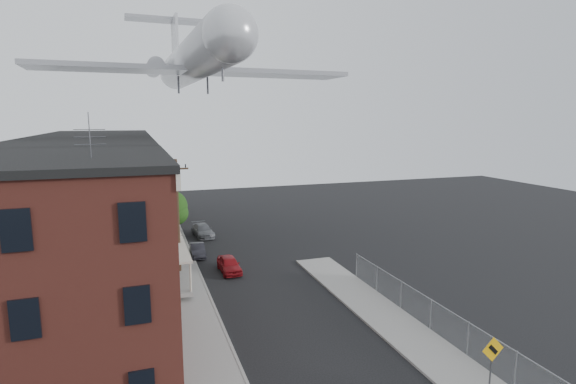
# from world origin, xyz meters

# --- Properties ---
(sidewalk_left) EXTENTS (3.00, 62.00, 0.12)m
(sidewalk_left) POSITION_xyz_m (-5.50, 24.00, 0.06)
(sidewalk_left) COLOR gray
(sidewalk_left) RESTS_ON ground
(sidewalk_right) EXTENTS (3.00, 26.00, 0.12)m
(sidewalk_right) POSITION_xyz_m (5.50, 6.00, 0.06)
(sidewalk_right) COLOR gray
(sidewalk_right) RESTS_ON ground
(curb_left) EXTENTS (0.15, 62.00, 0.14)m
(curb_left) POSITION_xyz_m (-4.05, 24.00, 0.07)
(curb_left) COLOR gray
(curb_left) RESTS_ON ground
(curb_right) EXTENTS (0.15, 26.00, 0.14)m
(curb_right) POSITION_xyz_m (4.05, 6.00, 0.07)
(curb_right) COLOR gray
(curb_right) RESTS_ON ground
(corner_building) EXTENTS (10.31, 12.30, 12.15)m
(corner_building) POSITION_xyz_m (-12.00, 7.00, 5.16)
(corner_building) COLOR #361311
(corner_building) RESTS_ON ground
(row_house_a) EXTENTS (11.98, 7.00, 10.30)m
(row_house_a) POSITION_xyz_m (-11.96, 16.50, 5.13)
(row_house_a) COLOR slate
(row_house_a) RESTS_ON ground
(row_house_b) EXTENTS (11.98, 7.00, 10.30)m
(row_house_b) POSITION_xyz_m (-11.96, 23.50, 5.13)
(row_house_b) COLOR gray
(row_house_b) RESTS_ON ground
(row_house_c) EXTENTS (11.98, 7.00, 10.30)m
(row_house_c) POSITION_xyz_m (-11.96, 30.50, 5.13)
(row_house_c) COLOR slate
(row_house_c) RESTS_ON ground
(row_house_d) EXTENTS (11.98, 7.00, 10.30)m
(row_house_d) POSITION_xyz_m (-11.96, 37.50, 5.13)
(row_house_d) COLOR gray
(row_house_d) RESTS_ON ground
(row_house_e) EXTENTS (11.98, 7.00, 10.30)m
(row_house_e) POSITION_xyz_m (-11.96, 44.50, 5.13)
(row_house_e) COLOR slate
(row_house_e) RESTS_ON ground
(chainlink_fence) EXTENTS (0.06, 18.06, 1.90)m
(chainlink_fence) POSITION_xyz_m (7.00, 5.00, 1.00)
(chainlink_fence) COLOR gray
(chainlink_fence) RESTS_ON ground
(warning_sign) EXTENTS (1.10, 0.11, 2.80)m
(warning_sign) POSITION_xyz_m (5.60, -1.03, 1.88)
(warning_sign) COLOR #515156
(warning_sign) RESTS_ON ground
(utility_pole) EXTENTS (1.80, 0.26, 9.00)m
(utility_pole) POSITION_xyz_m (-5.60, 18.00, 4.67)
(utility_pole) COLOR black
(utility_pole) RESTS_ON ground
(street_tree) EXTENTS (3.22, 3.20, 5.20)m
(street_tree) POSITION_xyz_m (-5.27, 27.92, 3.45)
(street_tree) COLOR black
(street_tree) RESTS_ON ground
(car_near) EXTENTS (1.56, 3.66, 1.23)m
(car_near) POSITION_xyz_m (-1.80, 18.38, 0.62)
(car_near) COLOR maroon
(car_near) RESTS_ON ground
(car_mid) EXTENTS (1.29, 3.39, 1.10)m
(car_mid) POSITION_xyz_m (-3.60, 23.25, 0.55)
(car_mid) COLOR black
(car_mid) RESTS_ON ground
(car_far) EXTENTS (2.10, 4.35, 1.22)m
(car_far) POSITION_xyz_m (-2.19, 29.88, 0.61)
(car_far) COLOR slate
(car_far) RESTS_ON ground
(airplane) EXTENTS (27.60, 31.51, 9.15)m
(airplane) POSITION_xyz_m (-2.72, 28.85, 17.20)
(airplane) COLOR #B9B9BD
(airplane) RESTS_ON ground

